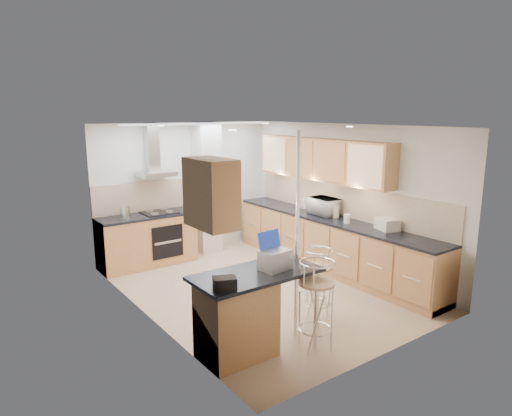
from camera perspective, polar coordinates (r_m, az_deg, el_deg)
ground at (r=7.21m, az=0.51°, el=-10.02°), size 4.80×4.80×0.00m
room_shell at (r=7.27m, az=0.83°, el=2.81°), size 3.64×4.84×2.51m
right_counter at (r=7.99m, az=9.22°, el=-4.45°), size 0.63×4.40×0.92m
back_counter at (r=8.37m, az=-13.43°, el=-3.87°), size 1.70×0.63×0.92m
peninsula at (r=5.34m, az=0.03°, el=-12.72°), size 1.47×0.72×0.94m
microwave at (r=8.06m, az=8.57°, el=0.19°), size 0.37×0.55×0.30m
laptop at (r=5.22m, az=2.38°, el=-6.47°), size 0.36×0.28×0.23m
bag at (r=4.69m, az=-3.93°, el=-9.37°), size 0.28×0.25×0.13m
bar_stool_near at (r=5.37m, az=7.50°, el=-11.95°), size 0.44×0.44×1.07m
bar_stool_end at (r=6.11m, az=7.76°, el=-9.44°), size 0.53×0.53×0.97m
jar_a at (r=8.58m, az=6.21°, el=0.63°), size 0.15×0.15×0.20m
jar_b at (r=8.63m, az=5.51°, el=0.56°), size 0.12×0.12×0.16m
jar_c at (r=7.92m, az=9.82°, el=-0.46°), size 0.15×0.15×0.20m
jar_d at (r=7.54m, az=11.30°, el=-1.34°), size 0.11×0.11×0.15m
bread_bin at (r=7.28m, az=16.09°, el=-1.95°), size 0.35×0.40×0.18m
kettle at (r=8.07m, az=-16.09°, el=-0.49°), size 0.16×0.16×0.21m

